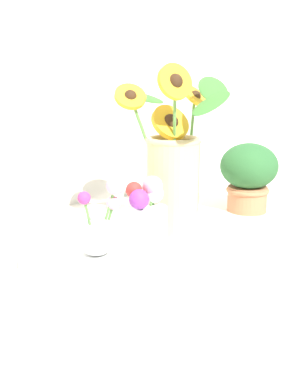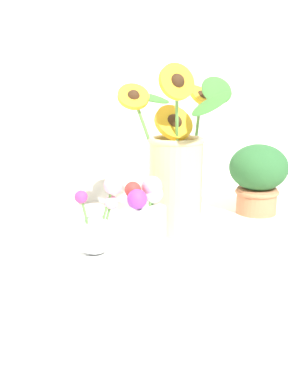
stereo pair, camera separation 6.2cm
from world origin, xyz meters
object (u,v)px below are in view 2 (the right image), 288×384
at_px(vase_small_center, 148,215).
at_px(vase_bulb_right, 96,228).
at_px(potted_plant, 258,175).
at_px(mason_jar_sunflowers, 176,171).
at_px(serving_tray, 144,247).

relative_size(vase_small_center, vase_bulb_right, 0.93).
height_order(vase_bulb_right, potted_plant, potted_plant).
relative_size(vase_bulb_right, potted_plant, 0.84).
xyz_separation_m(vase_small_center, potted_plant, (0.41, 0.14, 0.01)).
distance_m(vase_bulb_right, potted_plant, 0.53).
distance_m(mason_jar_sunflowers, potted_plant, 0.31).
relative_size(serving_tray, vase_small_center, 3.50).
bearing_deg(serving_tray, mason_jar_sunflowers, 21.60).
distance_m(mason_jar_sunflowers, vase_bulb_right, 0.23).
height_order(vase_small_center, potted_plant, potted_plant).
height_order(vase_small_center, vase_bulb_right, vase_bulb_right).
xyz_separation_m(mason_jar_sunflowers, potted_plant, (0.30, 0.06, -0.05)).
xyz_separation_m(serving_tray, vase_small_center, (-0.01, -0.03, 0.08)).
xyz_separation_m(vase_bulb_right, potted_plant, (0.51, 0.11, 0.03)).
relative_size(mason_jar_sunflowers, vase_bulb_right, 2.36).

